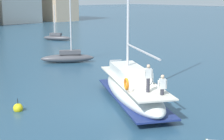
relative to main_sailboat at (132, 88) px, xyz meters
name	(u,v)px	position (x,y,z in m)	size (l,w,h in m)	color
ground_plane	(126,111)	(-1.55, -1.08, -0.92)	(400.00, 400.00, 0.00)	#284C66
main_sailboat	(132,88)	(0.00, 0.00, 0.00)	(6.57, 9.62, 14.30)	white
moored_cutter_left	(68,57)	(4.40, 13.90, -0.35)	(5.28, 3.92, 7.18)	#4C4C51
moored_cutter_right	(57,37)	(13.29, 30.12, -0.44)	(3.42, 4.34, 5.41)	#4C4C51
mooring_buoy	(18,108)	(-6.36, 3.20, -0.74)	(0.58, 0.58, 0.89)	yellow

